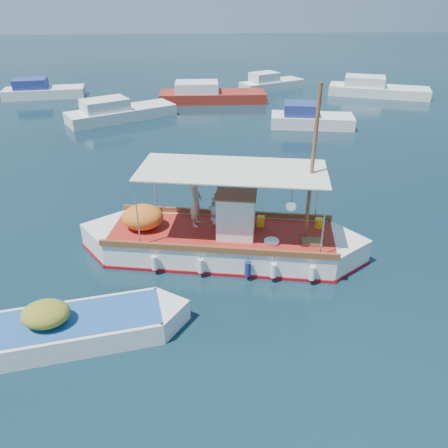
{
  "coord_description": "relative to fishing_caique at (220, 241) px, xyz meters",
  "views": [
    {
      "loc": [
        -1.44,
        -12.8,
        8.75
      ],
      "look_at": [
        -0.41,
        0.0,
        1.63
      ],
      "focal_mm": 35.0,
      "sensor_mm": 36.0,
      "label": 1
    }
  ],
  "objects": [
    {
      "name": "bg_boat_nw",
      "position": [
        -6.02,
        18.51,
        -0.07
      ],
      "size": [
        7.92,
        5.77,
        1.8
      ],
      "rotation": [
        0.0,
        0.0,
        0.5
      ],
      "color": "silver",
      "rests_on": "ground"
    },
    {
      "name": "bg_boat_ne",
      "position": [
        7.33,
        15.75,
        -0.07
      ],
      "size": [
        5.87,
        3.19,
        1.8
      ],
      "rotation": [
        0.0,
        0.0,
        -0.19
      ],
      "color": "silver",
      "rests_on": "ground"
    },
    {
      "name": "dinghy",
      "position": [
        -4.25,
        -3.95,
        -0.25
      ],
      "size": [
        6.14,
        2.49,
        1.52
      ],
      "rotation": [
        0.0,
        0.0,
        0.17
      ],
      "color": "white",
      "rests_on": "ground"
    },
    {
      "name": "fishing_caique",
      "position": [
        0.0,
        0.0,
        0.0
      ],
      "size": [
        10.33,
        4.29,
        6.42
      ],
      "rotation": [
        0.0,
        0.0,
        -0.19
      ],
      "color": "white",
      "rests_on": "ground"
    },
    {
      "name": "bg_boat_e",
      "position": [
        15.48,
        24.57,
        -0.07
      ],
      "size": [
        8.76,
        5.46,
        1.8
      ],
      "rotation": [
        0.0,
        0.0,
        -0.37
      ],
      "color": "silver",
      "rests_on": "ground"
    },
    {
      "name": "ground",
      "position": [
        0.51,
        -0.64,
        -0.56
      ],
      "size": [
        160.0,
        160.0,
        0.0
      ],
      "primitive_type": "plane",
      "color": "black",
      "rests_on": "ground"
    },
    {
      "name": "bg_boat_far_w",
      "position": [
        -13.55,
        26.2,
        -0.07
      ],
      "size": [
        6.87,
        3.1,
        1.8
      ],
      "rotation": [
        0.0,
        0.0,
        0.12
      ],
      "color": "silver",
      "rests_on": "ground"
    },
    {
      "name": "bg_boat_n",
      "position": [
        0.82,
        23.57,
        -0.07
      ],
      "size": [
        8.8,
        3.06,
        1.8
      ],
      "rotation": [
        0.0,
        0.0,
        -0.03
      ],
      "color": "maroon",
      "rests_on": "ground"
    },
    {
      "name": "bg_boat_far_n",
      "position": [
        6.68,
        27.67,
        -0.07
      ],
      "size": [
        6.3,
        4.43,
        1.8
      ],
      "rotation": [
        0.0,
        0.0,
        0.45
      ],
      "color": "silver",
      "rests_on": "ground"
    }
  ]
}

